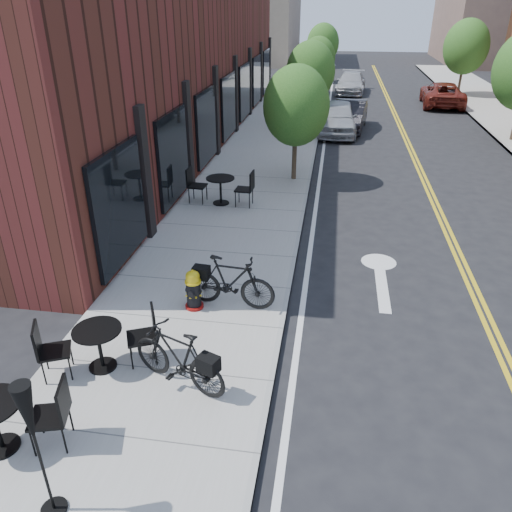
{
  "coord_description": "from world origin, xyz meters",
  "views": [
    {
      "loc": [
        0.69,
        -7.84,
        5.72
      ],
      "look_at": [
        -0.72,
        1.22,
        1.0
      ],
      "focal_mm": 35.0,
      "sensor_mm": 36.0,
      "label": 1
    }
  ],
  "objects_px": {
    "bicycle_left": "(178,358)",
    "bistro_set_c": "(221,187)",
    "parked_car_far": "(442,94)",
    "patio_umbrella": "(31,425)",
    "bicycle_right": "(230,282)",
    "parked_car_c": "(351,83)",
    "parked_car_a": "(337,118)",
    "bistro_set_b": "(99,343)",
    "parked_car_b": "(349,116)",
    "fire_hydrant": "(193,290)"
  },
  "relations": [
    {
      "from": "bicycle_left",
      "to": "bistro_set_c",
      "type": "height_order",
      "value": "bicycle_left"
    },
    {
      "from": "parked_car_far",
      "to": "patio_umbrella",
      "type": "bearing_deg",
      "value": 75.73
    },
    {
      "from": "bicycle_right",
      "to": "bistro_set_c",
      "type": "height_order",
      "value": "bicycle_right"
    },
    {
      "from": "bicycle_left",
      "to": "parked_car_c",
      "type": "relative_size",
      "value": 0.39
    },
    {
      "from": "parked_car_far",
      "to": "bistro_set_c",
      "type": "bearing_deg",
      "value": 66.08
    },
    {
      "from": "bistro_set_c",
      "to": "parked_car_c",
      "type": "height_order",
      "value": "parked_car_c"
    },
    {
      "from": "bicycle_left",
      "to": "parked_car_a",
      "type": "xyz_separation_m",
      "value": [
        2.3,
        18.23,
        0.09
      ]
    },
    {
      "from": "bistro_set_b",
      "to": "parked_car_a",
      "type": "distance_m",
      "value": 18.4
    },
    {
      "from": "parked_car_b",
      "to": "parked_car_far",
      "type": "distance_m",
      "value": 9.03
    },
    {
      "from": "fire_hydrant",
      "to": "bicycle_right",
      "type": "relative_size",
      "value": 0.47
    },
    {
      "from": "parked_car_a",
      "to": "patio_umbrella",
      "type": "bearing_deg",
      "value": -99.01
    },
    {
      "from": "bicycle_right",
      "to": "patio_umbrella",
      "type": "bearing_deg",
      "value": 171.09
    },
    {
      "from": "bistro_set_b",
      "to": "parked_car_b",
      "type": "height_order",
      "value": "parked_car_b"
    },
    {
      "from": "fire_hydrant",
      "to": "bistro_set_c",
      "type": "xyz_separation_m",
      "value": [
        -0.72,
        5.79,
        0.13
      ]
    },
    {
      "from": "fire_hydrant",
      "to": "parked_car_a",
      "type": "bearing_deg",
      "value": 91.3
    },
    {
      "from": "parked_car_far",
      "to": "bistro_set_b",
      "type": "bearing_deg",
      "value": 72.98
    },
    {
      "from": "bistro_set_b",
      "to": "parked_car_far",
      "type": "distance_m",
      "value": 27.84
    },
    {
      "from": "fire_hydrant",
      "to": "bistro_set_c",
      "type": "distance_m",
      "value": 5.83
    },
    {
      "from": "bicycle_right",
      "to": "bistro_set_c",
      "type": "bearing_deg",
      "value": 19.79
    },
    {
      "from": "bistro_set_b",
      "to": "parked_car_a",
      "type": "height_order",
      "value": "parked_car_a"
    },
    {
      "from": "fire_hydrant",
      "to": "bicycle_left",
      "type": "height_order",
      "value": "bicycle_left"
    },
    {
      "from": "bistro_set_c",
      "to": "parked_car_a",
      "type": "xyz_separation_m",
      "value": [
        3.4,
        10.18,
        0.09
      ]
    },
    {
      "from": "bistro_set_b",
      "to": "parked_car_a",
      "type": "relative_size",
      "value": 0.43
    },
    {
      "from": "parked_car_c",
      "to": "bicycle_right",
      "type": "bearing_deg",
      "value": -91.4
    },
    {
      "from": "bicycle_right",
      "to": "parked_car_c",
      "type": "bearing_deg",
      "value": -0.33
    },
    {
      "from": "patio_umbrella",
      "to": "parked_car_c",
      "type": "relative_size",
      "value": 0.44
    },
    {
      "from": "bicycle_right",
      "to": "bistro_set_b",
      "type": "distance_m",
      "value": 2.86
    },
    {
      "from": "fire_hydrant",
      "to": "parked_car_far",
      "type": "distance_m",
      "value": 25.54
    },
    {
      "from": "fire_hydrant",
      "to": "parked_car_far",
      "type": "xyz_separation_m",
      "value": [
        8.82,
        23.97,
        0.16
      ]
    },
    {
      "from": "bicycle_right",
      "to": "parked_car_c",
      "type": "height_order",
      "value": "parked_car_c"
    },
    {
      "from": "fire_hydrant",
      "to": "bistro_set_b",
      "type": "relative_size",
      "value": 0.45
    },
    {
      "from": "fire_hydrant",
      "to": "parked_car_c",
      "type": "bearing_deg",
      "value": 93.73
    },
    {
      "from": "patio_umbrella",
      "to": "bistro_set_b",
      "type": "bearing_deg",
      "value": 101.72
    },
    {
      "from": "patio_umbrella",
      "to": "fire_hydrant",
      "type": "bearing_deg",
      "value": 83.77
    },
    {
      "from": "bistro_set_c",
      "to": "parked_car_far",
      "type": "distance_m",
      "value": 20.53
    },
    {
      "from": "bicycle_right",
      "to": "parked_car_a",
      "type": "bearing_deg",
      "value": -1.72
    },
    {
      "from": "bicycle_left",
      "to": "bistro_set_c",
      "type": "xyz_separation_m",
      "value": [
        -1.1,
        8.05,
        0.0
      ]
    },
    {
      "from": "bistro_set_c",
      "to": "parked_car_b",
      "type": "bearing_deg",
      "value": 73.98
    },
    {
      "from": "parked_car_c",
      "to": "bistro_set_b",
      "type": "bearing_deg",
      "value": -94.34
    },
    {
      "from": "fire_hydrant",
      "to": "parked_car_b",
      "type": "relative_size",
      "value": 0.21
    },
    {
      "from": "parked_car_a",
      "to": "parked_car_b",
      "type": "relative_size",
      "value": 1.07
    },
    {
      "from": "fire_hydrant",
      "to": "bistro_set_c",
      "type": "height_order",
      "value": "bistro_set_c"
    },
    {
      "from": "bicycle_left",
      "to": "patio_umbrella",
      "type": "bearing_deg",
      "value": 2.29
    },
    {
      "from": "parked_car_b",
      "to": "bicycle_left",
      "type": "bearing_deg",
      "value": -91.86
    },
    {
      "from": "parked_car_a",
      "to": "parked_car_c",
      "type": "relative_size",
      "value": 0.97
    },
    {
      "from": "parked_car_a",
      "to": "bistro_set_c",
      "type": "bearing_deg",
      "value": -108.7
    },
    {
      "from": "bicycle_right",
      "to": "parked_car_a",
      "type": "height_order",
      "value": "parked_car_a"
    },
    {
      "from": "bicycle_left",
      "to": "bicycle_right",
      "type": "xyz_separation_m",
      "value": [
        0.35,
        2.45,
        0.01
      ]
    },
    {
      "from": "patio_umbrella",
      "to": "parked_car_far",
      "type": "xyz_separation_m",
      "value": [
        9.33,
        28.67,
        -0.86
      ]
    },
    {
      "from": "bicycle_left",
      "to": "parked_car_c",
      "type": "height_order",
      "value": "parked_car_c"
    }
  ]
}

